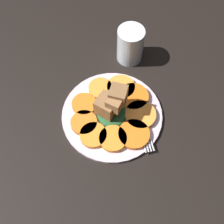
% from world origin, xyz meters
% --- Properties ---
extents(table_slab, '(1.20, 1.20, 0.02)m').
position_xyz_m(table_slab, '(0.00, 0.00, 0.01)').
color(table_slab, black).
rests_on(table_slab, ground).
extents(plate, '(0.25, 0.25, 0.01)m').
position_xyz_m(plate, '(0.00, 0.00, 0.03)').
color(plate, silver).
rests_on(plate, table_slab).
extents(carrot_slice_0, '(0.08, 0.08, 0.01)m').
position_xyz_m(carrot_slice_0, '(-0.05, -0.06, 0.04)').
color(carrot_slice_0, orange).
rests_on(carrot_slice_0, plate).
extents(carrot_slice_1, '(0.08, 0.08, 0.01)m').
position_xyz_m(carrot_slice_1, '(-0.00, -0.07, 0.04)').
color(carrot_slice_1, orange).
rests_on(carrot_slice_1, plate).
extents(carrot_slice_2, '(0.08, 0.08, 0.01)m').
position_xyz_m(carrot_slice_2, '(0.05, -0.05, 0.04)').
color(carrot_slice_2, orange).
rests_on(carrot_slice_2, plate).
extents(carrot_slice_3, '(0.07, 0.07, 0.01)m').
position_xyz_m(carrot_slice_3, '(0.08, -0.02, 0.04)').
color(carrot_slice_3, orange).
rests_on(carrot_slice_3, plate).
extents(carrot_slice_4, '(0.06, 0.06, 0.01)m').
position_xyz_m(carrot_slice_4, '(0.07, 0.04, 0.04)').
color(carrot_slice_4, orange).
rests_on(carrot_slice_4, plate).
extents(carrot_slice_5, '(0.06, 0.06, 0.01)m').
position_xyz_m(carrot_slice_5, '(0.02, 0.07, 0.04)').
color(carrot_slice_5, orange).
rests_on(carrot_slice_5, plate).
extents(carrot_slice_6, '(0.07, 0.07, 0.01)m').
position_xyz_m(carrot_slice_6, '(-0.03, 0.07, 0.04)').
color(carrot_slice_6, orange).
rests_on(carrot_slice_6, plate).
extents(carrot_slice_7, '(0.07, 0.07, 0.01)m').
position_xyz_m(carrot_slice_7, '(-0.07, 0.04, 0.04)').
color(carrot_slice_7, orange).
rests_on(carrot_slice_7, plate).
extents(carrot_slice_8, '(0.07, 0.07, 0.01)m').
position_xyz_m(carrot_slice_8, '(-0.07, -0.01, 0.04)').
color(carrot_slice_8, orange).
rests_on(carrot_slice_8, plate).
extents(center_pile, '(0.08, 0.08, 0.10)m').
position_xyz_m(center_pile, '(0.00, 0.00, 0.07)').
color(center_pile, '#235128').
rests_on(center_pile, plate).
extents(fork, '(0.18, 0.07, 0.00)m').
position_xyz_m(fork, '(-0.01, -0.07, 0.03)').
color(fork, silver).
rests_on(fork, plate).
extents(water_glass, '(0.07, 0.07, 0.10)m').
position_xyz_m(water_glass, '(0.19, -0.03, 0.07)').
color(water_glass, silver).
rests_on(water_glass, table_slab).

